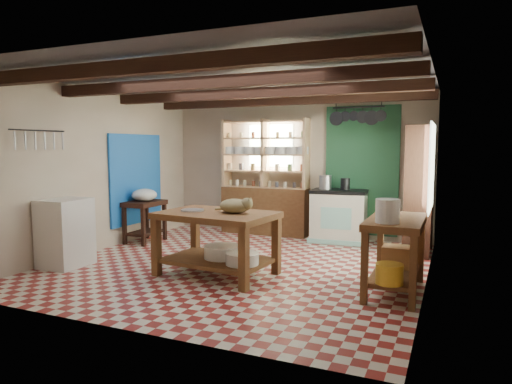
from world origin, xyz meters
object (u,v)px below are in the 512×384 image
at_px(right_counter, 395,256).
at_px(stove, 339,216).
at_px(white_cabinet, 65,233).
at_px(prep_table, 145,222).
at_px(cat, 235,206).
at_px(work_table, 217,244).

bearing_deg(right_counter, stove, 116.53).
xyz_separation_m(stove, white_cabinet, (-3.15, -3.16, 0.01)).
relative_size(prep_table, cat, 1.78).
height_order(work_table, stove, stove).
xyz_separation_m(work_table, cat, (0.25, 0.02, 0.51)).
xyz_separation_m(prep_table, white_cabinet, (-0.02, -1.77, 0.11)).
bearing_deg(work_table, prep_table, 154.20).
relative_size(work_table, right_counter, 1.21).
height_order(work_table, prep_table, work_table).
height_order(right_counter, cat, cat).
bearing_deg(cat, right_counter, 0.12).
height_order(stove, right_counter, stove).
bearing_deg(prep_table, stove, 23.61).
distance_m(stove, prep_table, 3.43).
bearing_deg(work_table, white_cabinet, -162.40).
bearing_deg(white_cabinet, stove, 43.22).
relative_size(stove, prep_table, 1.30).
bearing_deg(white_cabinet, right_counter, 6.27).
bearing_deg(prep_table, right_counter, -14.94).
distance_m(work_table, cat, 0.57).
distance_m(prep_table, white_cabinet, 1.78).
bearing_deg(stove, cat, -109.12).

